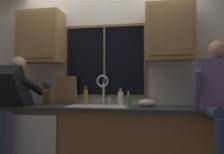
{
  "coord_description": "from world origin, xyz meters",
  "views": [
    {
      "loc": [
        0.65,
        -3.19,
        1.2
      ],
      "look_at": [
        0.12,
        -0.3,
        1.29
      ],
      "focal_mm": 37.29,
      "sensor_mm": 36.0,
      "label": 1
    }
  ],
  "objects_px": {
    "person_standing": "(7,103)",
    "cutting_board": "(67,90)",
    "bottle_tall_clear": "(121,98)",
    "person_sitting_on_counter": "(221,93)",
    "knife_block": "(49,96)",
    "soap_dispenser": "(128,101)",
    "mixing_bowl": "(146,103)",
    "bottle_green_glass": "(86,97)"
  },
  "relations": [
    {
      "from": "mixing_bowl",
      "to": "bottle_green_glass",
      "type": "height_order",
      "value": "bottle_green_glass"
    },
    {
      "from": "cutting_board",
      "to": "soap_dispenser",
      "type": "xyz_separation_m",
      "value": [
        0.91,
        -0.35,
        -0.12
      ]
    },
    {
      "from": "person_standing",
      "to": "knife_block",
      "type": "distance_m",
      "value": 0.56
    },
    {
      "from": "person_sitting_on_counter",
      "to": "knife_block",
      "type": "relative_size",
      "value": 3.92
    },
    {
      "from": "soap_dispenser",
      "to": "person_standing",
      "type": "bearing_deg",
      "value": -173.22
    },
    {
      "from": "cutting_board",
      "to": "bottle_tall_clear",
      "type": "xyz_separation_m",
      "value": [
        0.77,
        -0.02,
        -0.1
      ]
    },
    {
      "from": "mixing_bowl",
      "to": "bottle_green_glass",
      "type": "bearing_deg",
      "value": 168.99
    },
    {
      "from": "mixing_bowl",
      "to": "bottle_tall_clear",
      "type": "xyz_separation_m",
      "value": [
        -0.34,
        0.15,
        0.05
      ]
    },
    {
      "from": "knife_block",
      "to": "cutting_board",
      "type": "height_order",
      "value": "cutting_board"
    },
    {
      "from": "person_sitting_on_counter",
      "to": "mixing_bowl",
      "type": "relative_size",
      "value": 6.19
    },
    {
      "from": "person_standing",
      "to": "bottle_tall_clear",
      "type": "height_order",
      "value": "person_standing"
    },
    {
      "from": "soap_dispenser",
      "to": "knife_block",
      "type": "bearing_deg",
      "value": 166.38
    },
    {
      "from": "cutting_board",
      "to": "bottle_green_glass",
      "type": "distance_m",
      "value": 0.29
    },
    {
      "from": "mixing_bowl",
      "to": "soap_dispenser",
      "type": "distance_m",
      "value": 0.27
    },
    {
      "from": "knife_block",
      "to": "cutting_board",
      "type": "bearing_deg",
      "value": 17.31
    },
    {
      "from": "mixing_bowl",
      "to": "bottle_tall_clear",
      "type": "distance_m",
      "value": 0.38
    },
    {
      "from": "knife_block",
      "to": "bottle_green_glass",
      "type": "distance_m",
      "value": 0.52
    },
    {
      "from": "person_sitting_on_counter",
      "to": "bottle_green_glass",
      "type": "height_order",
      "value": "person_sitting_on_counter"
    },
    {
      "from": "knife_block",
      "to": "soap_dispenser",
      "type": "relative_size",
      "value": 1.6
    },
    {
      "from": "knife_block",
      "to": "bottle_green_glass",
      "type": "xyz_separation_m",
      "value": [
        0.52,
        0.06,
        -0.0
      ]
    },
    {
      "from": "cutting_board",
      "to": "soap_dispenser",
      "type": "relative_size",
      "value": 1.96
    },
    {
      "from": "person_standing",
      "to": "cutting_board",
      "type": "height_order",
      "value": "person_standing"
    },
    {
      "from": "person_sitting_on_counter",
      "to": "knife_block",
      "type": "bearing_deg",
      "value": 169.27
    },
    {
      "from": "person_sitting_on_counter",
      "to": "mixing_bowl",
      "type": "height_order",
      "value": "person_sitting_on_counter"
    },
    {
      "from": "cutting_board",
      "to": "mixing_bowl",
      "type": "relative_size",
      "value": 1.94
    },
    {
      "from": "person_standing",
      "to": "mixing_bowl",
      "type": "distance_m",
      "value": 1.71
    },
    {
      "from": "cutting_board",
      "to": "bottle_tall_clear",
      "type": "distance_m",
      "value": 0.78
    },
    {
      "from": "bottle_green_glass",
      "to": "person_sitting_on_counter",
      "type": "bearing_deg",
      "value": -15.95
    },
    {
      "from": "knife_block",
      "to": "soap_dispenser",
      "type": "height_order",
      "value": "knife_block"
    },
    {
      "from": "soap_dispenser",
      "to": "bottle_tall_clear",
      "type": "height_order",
      "value": "bottle_tall_clear"
    },
    {
      "from": "person_standing",
      "to": "bottle_green_glass",
      "type": "relative_size",
      "value": 6.08
    },
    {
      "from": "soap_dispenser",
      "to": "bottle_tall_clear",
      "type": "xyz_separation_m",
      "value": [
        -0.14,
        0.33,
        0.02
      ]
    },
    {
      "from": "bottle_green_glass",
      "to": "person_standing",
      "type": "bearing_deg",
      "value": -148.85
    },
    {
      "from": "person_standing",
      "to": "mixing_bowl",
      "type": "relative_size",
      "value": 7.69
    },
    {
      "from": "person_sitting_on_counter",
      "to": "cutting_board",
      "type": "height_order",
      "value": "person_sitting_on_counter"
    },
    {
      "from": "bottle_tall_clear",
      "to": "person_sitting_on_counter",
      "type": "bearing_deg",
      "value": -21.93
    },
    {
      "from": "soap_dispenser",
      "to": "bottle_green_glass",
      "type": "distance_m",
      "value": 0.71
    },
    {
      "from": "person_sitting_on_counter",
      "to": "bottle_tall_clear",
      "type": "height_order",
      "value": "person_sitting_on_counter"
    },
    {
      "from": "mixing_bowl",
      "to": "knife_block",
      "type": "bearing_deg",
      "value": 175.59
    },
    {
      "from": "cutting_board",
      "to": "knife_block",
      "type": "bearing_deg",
      "value": -162.69
    },
    {
      "from": "knife_block",
      "to": "mixing_bowl",
      "type": "bearing_deg",
      "value": -4.41
    },
    {
      "from": "bottle_green_glass",
      "to": "bottle_tall_clear",
      "type": "height_order",
      "value": "bottle_green_glass"
    }
  ]
}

